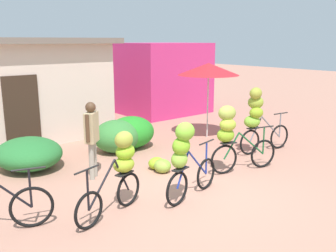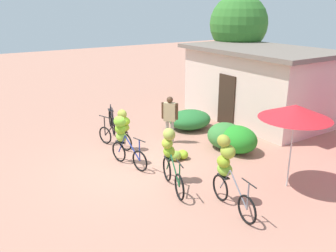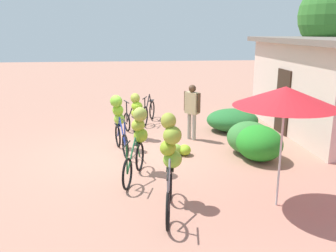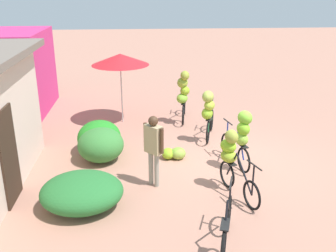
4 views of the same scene
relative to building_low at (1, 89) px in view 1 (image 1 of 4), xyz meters
name	(u,v)px [view 1 (image 1 of 4)]	position (x,y,z in m)	size (l,w,h in m)	color
ground_plane	(193,193)	(1.50, -6.51, -1.49)	(60.00, 60.00, 0.00)	#AF7864
building_low	(1,89)	(0.00, 0.00, 0.00)	(6.13, 3.74, 2.94)	beige
shop_pink	(162,78)	(6.24, 0.31, -0.10)	(3.20, 2.80, 2.77)	#CC2F71
hedge_bush_front_left	(29,154)	(-0.41, -3.10, -1.13)	(1.46, 1.67, 0.71)	#287032
hedge_bush_front_right	(117,136)	(1.82, -3.29, -1.06)	(1.22, 1.17, 0.85)	#387C36
hedge_bush_mid	(131,132)	(2.32, -3.20, -1.05)	(1.34, 1.14, 0.87)	#258924
market_umbrella	(209,69)	(4.75, -3.73, 0.56)	(1.80, 1.80, 2.23)	beige
bicycle_near_pile	(120,166)	(0.04, -6.24, -0.69)	(1.53, 0.65, 1.38)	black
bicycle_center_loaded	(185,155)	(1.13, -6.70, -0.61)	(1.56, 0.52, 1.49)	black
bicycle_by_shop	(232,134)	(2.94, -6.23, -0.61)	(1.66, 0.65, 1.52)	black
bicycle_rightmost	(257,116)	(4.53, -5.70, -0.50)	(1.72, 0.51, 1.73)	black
banana_pile_on_ground	(160,165)	(1.77, -5.18, -1.34)	(0.46, 0.66, 0.30)	#8CAD3F
person_vendor	(92,132)	(0.42, -4.58, -0.48)	(0.44, 0.42, 1.64)	gray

